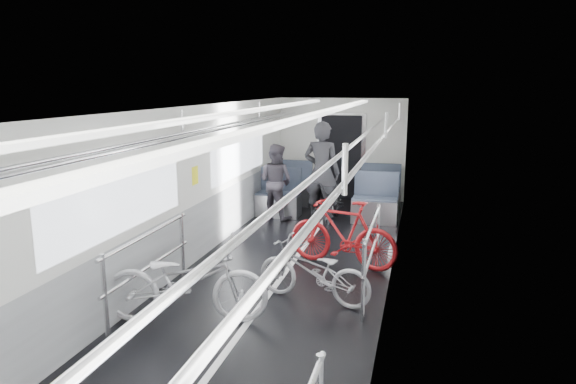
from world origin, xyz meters
name	(u,v)px	position (x,y,z in m)	size (l,w,h in m)	color
car_shell	(285,198)	(0.00, 1.78, 1.13)	(3.02, 14.01, 2.41)	black
bike_left_far	(186,281)	(-0.70, -0.01, 0.50)	(0.66, 1.90, 1.00)	#AFAFB4
bike_right_mid	(313,272)	(0.61, 0.91, 0.40)	(0.53, 1.53, 0.80)	#9A9A9E
bike_right_far	(343,233)	(0.76, 2.31, 0.52)	(0.49, 1.72, 1.03)	red
bike_aisle	(333,201)	(0.20, 4.68, 0.45)	(0.60, 1.72, 0.90)	black
person_standing	(322,172)	(-0.04, 4.78, 1.01)	(0.73, 0.48, 2.01)	black
person_seated	(276,181)	(-1.00, 4.82, 0.77)	(0.75, 0.58, 1.54)	#342F38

